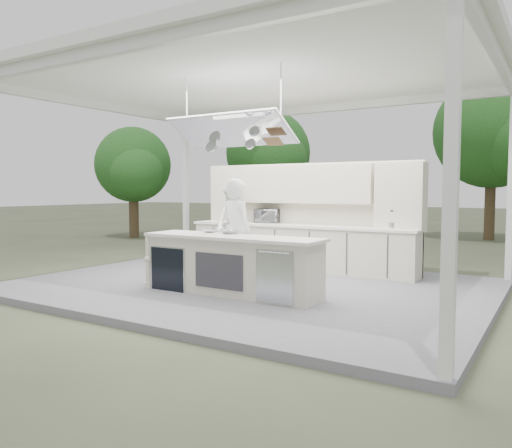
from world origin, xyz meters
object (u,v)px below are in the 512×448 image
Objects in this scene: demo_island at (230,265)px; head_chef at (237,233)px; sous_chef at (233,227)px; back_counter at (299,247)px.

demo_island is 1.65× the size of head_chef.
head_chef is 1.07× the size of sous_chef.
sous_chef reaches higher than back_counter.
head_chef is at bearing 111.79° from demo_island.
back_counter is (-0.18, 2.81, 0.00)m from demo_island.
sous_chef is at bearing -162.11° from back_counter.
demo_island is 2.82m from back_counter.
demo_island is at bearing -42.54° from sous_chef.
sous_chef is at bearing -36.31° from head_chef.
head_chef reaches higher than demo_island.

